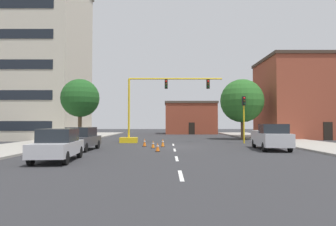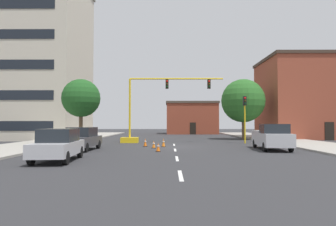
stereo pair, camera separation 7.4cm
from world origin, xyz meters
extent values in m
plane|color=#2D2D30|center=(0.00, 0.00, 0.00)|extent=(160.00, 160.00, 0.00)
cube|color=#9E998E|center=(-12.81, 8.00, 0.07)|extent=(6.00, 56.00, 0.14)
cube|color=#9E998E|center=(12.81, 8.00, 0.07)|extent=(6.00, 56.00, 0.14)
cube|color=silver|center=(0.00, -14.00, 0.00)|extent=(0.16, 2.40, 0.01)
cube|color=silver|center=(0.00, -8.50, 0.00)|extent=(0.16, 2.40, 0.01)
cube|color=silver|center=(0.00, -3.00, 0.00)|extent=(0.16, 2.40, 0.01)
cube|color=silver|center=(0.00, 2.50, 0.00)|extent=(0.16, 2.40, 0.01)
cube|color=beige|center=(-19.64, 13.47, 10.45)|extent=(14.96, 11.92, 20.89)
cube|color=black|center=(-19.64, 7.48, 8.71)|extent=(12.27, 0.06, 1.10)
cube|color=black|center=(-19.64, 7.48, 12.19)|extent=(12.27, 0.06, 1.10)
cube|color=black|center=(-19.64, 7.48, 15.67)|extent=(12.27, 0.06, 1.10)
cube|color=brown|center=(3.87, 32.34, 2.89)|extent=(9.63, 7.46, 5.78)
cube|color=#4C4238|center=(3.87, 32.34, 5.98)|extent=(9.93, 7.76, 0.40)
cube|color=black|center=(3.87, 28.58, 1.10)|extent=(1.10, 0.06, 2.20)
cube|color=brown|center=(18.72, 14.80, 5.25)|extent=(12.20, 9.91, 10.51)
cube|color=#3D2D23|center=(18.72, 14.80, 10.71)|extent=(12.50, 10.21, 0.40)
cube|color=black|center=(18.72, 9.82, 1.10)|extent=(1.10, 0.06, 2.20)
cube|color=yellow|center=(-4.63, 5.45, 0.28)|extent=(1.80, 1.20, 0.55)
cylinder|color=yellow|center=(-4.63, 5.45, 3.65)|extent=(0.20, 0.20, 6.20)
cylinder|color=yellow|center=(0.29, 5.45, 6.75)|extent=(9.83, 0.16, 0.16)
cube|color=black|center=(-0.69, 5.45, 6.18)|extent=(0.32, 0.36, 0.95)
sphere|color=red|center=(-0.69, 5.26, 6.45)|extent=(0.20, 0.20, 0.20)
sphere|color=#38280A|center=(-0.69, 5.26, 6.17)|extent=(0.20, 0.20, 0.20)
sphere|color=black|center=(-0.69, 5.26, 5.89)|extent=(0.20, 0.20, 0.20)
cube|color=black|center=(3.73, 5.45, 6.18)|extent=(0.32, 0.36, 0.95)
sphere|color=red|center=(3.73, 5.26, 6.45)|extent=(0.20, 0.20, 0.20)
sphere|color=#38280A|center=(3.73, 5.26, 6.17)|extent=(0.20, 0.20, 0.20)
sphere|color=black|center=(3.73, 5.26, 5.89)|extent=(0.20, 0.20, 0.20)
cylinder|color=yellow|center=(7.24, 4.45, 2.40)|extent=(0.14, 0.14, 4.80)
cube|color=black|center=(7.24, 4.45, 4.33)|extent=(0.32, 0.36, 0.95)
sphere|color=red|center=(7.24, 4.26, 4.60)|extent=(0.20, 0.20, 0.20)
sphere|color=#38280A|center=(7.24, 4.26, 4.32)|extent=(0.20, 0.20, 0.20)
sphere|color=black|center=(7.24, 4.26, 4.04)|extent=(0.20, 0.20, 0.20)
cylinder|color=brown|center=(8.88, 11.69, 1.42)|extent=(0.36, 0.36, 2.84)
sphere|color=#286023|center=(8.88, 11.69, 4.90)|extent=(5.47, 5.47, 5.47)
cylinder|color=brown|center=(-9.00, 2.83, 1.55)|extent=(0.36, 0.36, 3.11)
sphere|color=#1E511E|center=(-9.00, 2.83, 4.48)|extent=(3.68, 3.68, 3.68)
cube|color=#BCBCC1|center=(7.45, -2.67, 0.81)|extent=(2.49, 5.56, 0.95)
cube|color=#1E2328|center=(7.37, -3.56, 1.64)|extent=(2.00, 1.96, 0.70)
cube|color=#BCBCC1|center=(7.56, -1.48, 1.37)|extent=(2.25, 2.98, 0.16)
cylinder|color=black|center=(8.18, -4.58, 0.34)|extent=(0.28, 0.70, 0.68)
cylinder|color=black|center=(6.39, -4.41, 0.34)|extent=(0.28, 0.70, 0.68)
cylinder|color=black|center=(8.52, -0.92, 0.34)|extent=(0.28, 0.70, 0.68)
cylinder|color=black|center=(6.73, -0.76, 0.34)|extent=(0.28, 0.70, 0.68)
cube|color=#B7B7BC|center=(-6.44, -9.67, 0.69)|extent=(2.18, 4.63, 0.70)
cube|color=#1E2328|center=(-6.45, -9.57, 1.39)|extent=(1.87, 2.42, 0.70)
cylinder|color=black|center=(-7.38, -8.20, 0.34)|extent=(0.27, 0.69, 0.68)
cylinder|color=black|center=(-5.74, -8.08, 0.34)|extent=(0.27, 0.69, 0.68)
cylinder|color=black|center=(-7.15, -11.25, 0.34)|extent=(0.27, 0.69, 0.68)
cylinder|color=black|center=(-5.51, -11.13, 0.34)|extent=(0.27, 0.69, 0.68)
cube|color=#3D3D42|center=(-7.06, -3.30, 0.69)|extent=(2.04, 4.58, 0.70)
cube|color=#1E2328|center=(-7.06, -3.20, 1.39)|extent=(1.80, 2.37, 0.70)
cylinder|color=black|center=(-7.82, -1.74, 0.34)|extent=(0.25, 0.69, 0.68)
cylinder|color=black|center=(-6.17, -1.81, 0.34)|extent=(0.25, 0.69, 0.68)
cylinder|color=black|center=(-7.95, -4.80, 0.34)|extent=(0.25, 0.69, 0.68)
cylinder|color=black|center=(-6.30, -4.87, 0.34)|extent=(0.25, 0.69, 0.68)
cube|color=black|center=(-1.73, -1.35, 0.02)|extent=(0.36, 0.36, 0.04)
cone|color=orange|center=(-1.73, -1.35, 0.32)|extent=(0.28, 0.28, 0.57)
cylinder|color=white|center=(-1.73, -1.35, 0.39)|extent=(0.19, 0.19, 0.08)
cube|color=black|center=(-2.56, 0.34, 0.02)|extent=(0.36, 0.36, 0.04)
cone|color=orange|center=(-2.56, 0.34, 0.38)|extent=(0.28, 0.28, 0.68)
cylinder|color=white|center=(-2.56, 0.34, 0.46)|extent=(0.19, 0.19, 0.08)
cube|color=black|center=(-1.25, -4.31, 0.02)|extent=(0.36, 0.36, 0.04)
cone|color=orange|center=(-1.25, -4.31, 0.34)|extent=(0.28, 0.28, 0.61)
cylinder|color=white|center=(-1.25, -4.31, 0.42)|extent=(0.19, 0.19, 0.08)
cube|color=black|center=(-0.96, 0.04, 0.02)|extent=(0.36, 0.36, 0.04)
cone|color=orange|center=(-0.96, 0.04, 0.38)|extent=(0.28, 0.28, 0.68)
cylinder|color=white|center=(-0.96, 0.04, 0.46)|extent=(0.19, 0.19, 0.08)
camera|label=1|loc=(-0.50, -25.60, 2.04)|focal=31.56mm
camera|label=2|loc=(-0.43, -25.60, 2.04)|focal=31.56mm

